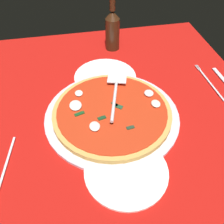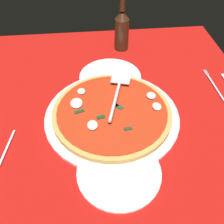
{
  "view_description": "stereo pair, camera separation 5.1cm",
  "coord_description": "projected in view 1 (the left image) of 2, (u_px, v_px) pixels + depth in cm",
  "views": [
    {
      "loc": [
        56.27,
        -7.18,
        57.53
      ],
      "look_at": [
        2.25,
        3.62,
        2.32
      ],
      "focal_mm": 40.77,
      "sensor_mm": 36.0,
      "label": 1
    },
    {
      "loc": [
        57.04,
        -2.13,
        57.53
      ],
      "look_at": [
        2.25,
        3.62,
        2.32
      ],
      "focal_mm": 40.77,
      "sensor_mm": 36.0,
      "label": 2
    }
  ],
  "objects": [
    {
      "name": "ground_plane",
      "position": [
        100.0,
        115.0,
        0.81
      ],
      "size": [
        106.57,
        106.57,
        0.8
      ],
      "primitive_type": "cube",
      "color": "#B2120D"
    },
    {
      "name": "checker_pattern",
      "position": [
        99.0,
        114.0,
        0.81
      ],
      "size": [
        106.57,
        106.57,
        0.1
      ],
      "color": "white",
      "rests_on": "ground_plane"
    },
    {
      "name": "pizza_pan",
      "position": [
        112.0,
        116.0,
        0.79
      ],
      "size": [
        41.51,
        41.51,
        1.22
      ],
      "primitive_type": "cylinder",
      "color": "silver",
      "rests_on": "ground_plane"
    },
    {
      "name": "dinner_plate_left",
      "position": [
        105.0,
        77.0,
        0.93
      ],
      "size": [
        22.58,
        22.58,
        1.0
      ],
      "primitive_type": "cylinder",
      "color": "white",
      "rests_on": "ground_plane"
    },
    {
      "name": "dinner_plate_right",
      "position": [
        126.0,
        171.0,
        0.65
      ],
      "size": [
        21.68,
        21.68,
        1.0
      ],
      "primitive_type": "cylinder",
      "color": "white",
      "rests_on": "ground_plane"
    },
    {
      "name": "pizza",
      "position": [
        112.0,
        112.0,
        0.78
      ],
      "size": [
        36.54,
        36.54,
        3.14
      ],
      "color": "gold",
      "rests_on": "pizza_pan"
    },
    {
      "name": "pizza_server",
      "position": [
        116.0,
        87.0,
        0.83
      ],
      "size": [
        27.12,
        11.15,
        1.0
      ],
      "rotation": [
        0.0,
        0.0,
        2.86
      ],
      "color": "silver",
      "rests_on": "pizza"
    },
    {
      "name": "place_setting_far",
      "position": [
        219.0,
        84.0,
        0.91
      ],
      "size": [
        22.09,
        13.13,
        1.4
      ],
      "rotation": [
        0.0,
        0.0,
        3.16
      ],
      "color": "white",
      "rests_on": "ground_plane"
    },
    {
      "name": "beer_bottle",
      "position": [
        112.0,
        29.0,
        1.02
      ],
      "size": [
        5.78,
        5.78,
        22.71
      ],
      "color": "#341D0E",
      "rests_on": "ground_plane"
    }
  ]
}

